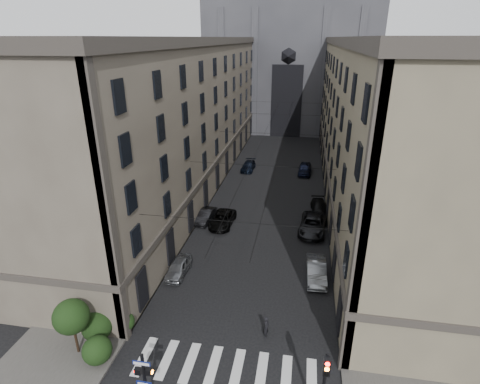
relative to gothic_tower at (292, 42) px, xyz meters
The scene contains 19 objects.
sidewalk_left 44.07m from the gothic_tower, 105.08° to the right, with size 7.00×80.00×0.15m, color #383533.
sidewalk_right 44.07m from the gothic_tower, 74.92° to the right, with size 7.00×80.00×0.15m, color #383533.
zebra_crossing 72.18m from the gothic_tower, 90.00° to the right, with size 11.00×3.20×0.01m, color beige.
building_left 42.07m from the gothic_tower, 109.04° to the right, with size 13.60×60.60×18.85m.
building_right 42.07m from the gothic_tower, 70.96° to the right, with size 13.60×60.60×18.85m.
gothic_tower is the anchor object (origin of this frame).
pedestrian_signal_left 75.15m from the gothic_tower, 92.74° to the right, with size 1.02×0.38×4.00m.
traffic_light_right 74.67m from the gothic_tower, 85.62° to the right, with size 0.34×0.50×5.20m.
shrub_cluster 72.29m from the gothic_tower, 97.11° to the right, with size 3.90×4.40×3.90m.
tram_wires 40.72m from the gothic_tower, 90.00° to the right, with size 14.00×60.00×0.43m.
car_left_near 63.64m from the gothic_tower, 95.58° to the right, with size 1.55×3.84×1.31m, color slate.
car_left_midnear 54.07m from the gothic_tower, 96.94° to the right, with size 1.36×3.91×1.29m, color black.
car_left_midfar 54.42m from the gothic_tower, 94.66° to the right, with size 2.22×4.81×1.34m, color black.
car_left_far 37.51m from the gothic_tower, 97.23° to the right, with size 1.80×4.43×1.29m, color black.
car_right_near 62.21m from the gothic_tower, 84.63° to the right, with size 1.57×4.50×1.48m, color gray.
car_right_midnear 54.30m from the gothic_tower, 84.04° to the right, with size 2.62×5.69×1.58m, color black.
car_right_midfar 50.01m from the gothic_tower, 82.42° to the right, with size 1.81×4.45×1.29m, color black.
car_right_far 37.63m from the gothic_tower, 82.64° to the right, with size 1.87×4.64×1.58m, color black.
pedestrian 69.11m from the gothic_tower, 88.11° to the right, with size 0.60×0.39×1.65m, color black.
Camera 1 is at (3.84, -11.70, 18.78)m, focal length 28.00 mm.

